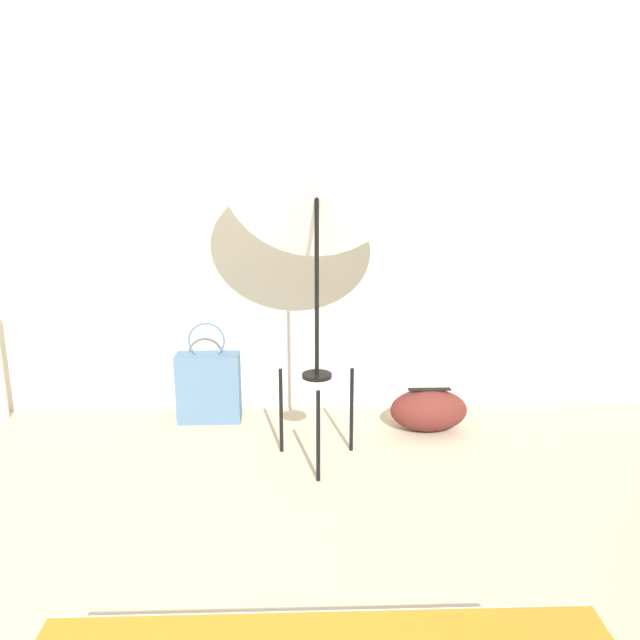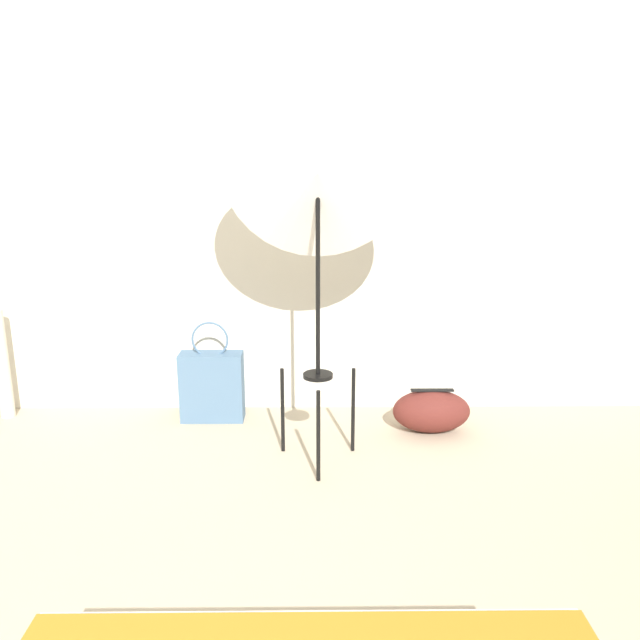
# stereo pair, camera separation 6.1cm
# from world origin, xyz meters

# --- Properties ---
(wall_back) EXTENTS (8.00, 0.05, 2.60)m
(wall_back) POSITION_xyz_m (0.00, 2.50, 1.30)
(wall_back) COLOR beige
(wall_back) RESTS_ON ground_plane
(photo_umbrella) EXTENTS (0.94, 0.42, 1.94)m
(photo_umbrella) POSITION_xyz_m (0.30, 1.76, 1.46)
(photo_umbrella) COLOR black
(photo_umbrella) RESTS_ON ground_plane
(tote_bag) EXTENTS (0.37, 0.14, 0.60)m
(tote_bag) POSITION_xyz_m (-0.32, 2.29, 0.21)
(tote_bag) COLOR slate
(tote_bag) RESTS_ON ground_plane
(duffel_bag) EXTENTS (0.44, 0.24, 0.25)m
(duffel_bag) POSITION_xyz_m (0.95, 2.10, 0.12)
(duffel_bag) COLOR #5B231E
(duffel_bag) RESTS_ON ground_plane
(paper_roll) EXTENTS (0.08, 0.08, 0.66)m
(paper_roll) POSITION_xyz_m (-1.57, 2.34, 0.33)
(paper_roll) COLOR beige
(paper_roll) RESTS_ON ground_plane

